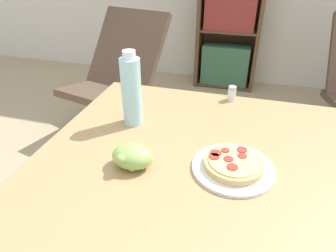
% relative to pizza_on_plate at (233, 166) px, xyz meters
% --- Properties ---
extents(dining_table, '(1.03, 0.93, 0.74)m').
position_rel_pizza_on_plate_xyz_m(dining_table, '(-0.09, 0.03, -0.12)').
color(dining_table, tan).
rests_on(dining_table, ground_plane).
extents(pizza_on_plate, '(0.24, 0.24, 0.04)m').
position_rel_pizza_on_plate_xyz_m(pizza_on_plate, '(0.00, 0.00, 0.00)').
color(pizza_on_plate, white).
rests_on(pizza_on_plate, dining_table).
extents(grape_bunch, '(0.12, 0.10, 0.07)m').
position_rel_pizza_on_plate_xyz_m(grape_bunch, '(-0.28, -0.06, 0.02)').
color(grape_bunch, '#93BC5B').
rests_on(grape_bunch, dining_table).
extents(drink_bottle, '(0.07, 0.07, 0.27)m').
position_rel_pizza_on_plate_xyz_m(drink_bottle, '(-0.37, 0.17, 0.11)').
color(drink_bottle, '#A3DBEA').
rests_on(drink_bottle, dining_table).
extents(salt_shaker, '(0.03, 0.03, 0.06)m').
position_rel_pizza_on_plate_xyz_m(salt_shaker, '(-0.05, 0.46, 0.02)').
color(salt_shaker, white).
rests_on(salt_shaker, dining_table).
extents(lounge_chair_near, '(0.71, 0.87, 0.88)m').
position_rel_pizza_on_plate_xyz_m(lounge_chair_near, '(-0.96, 1.24, -0.47)').
color(lounge_chair_near, black).
rests_on(lounge_chair_near, ground_plane).
extents(bookshelf, '(0.61, 0.31, 1.71)m').
position_rel_pizza_on_plate_xyz_m(bookshelf, '(-0.25, 2.38, 0.05)').
color(bookshelf, brown).
rests_on(bookshelf, ground_plane).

